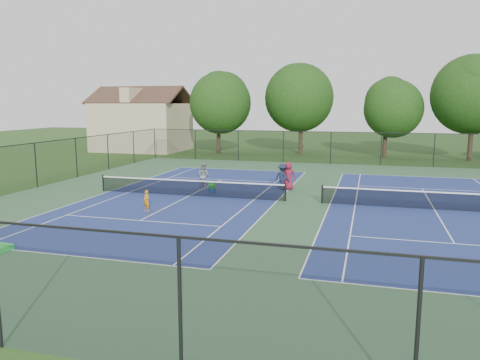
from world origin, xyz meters
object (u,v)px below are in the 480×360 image
(bystander_c, at_px, (288,176))
(ball_crate, at_px, (212,191))
(tree_back_d, at_px, (474,91))
(child_player, at_px, (147,201))
(clapboard_house, at_px, (142,125))
(tree_back_c, at_px, (387,105))
(instructor, at_px, (204,176))
(tree_back_a, at_px, (218,100))
(tree_back_b, at_px, (302,94))
(bystander_b, at_px, (282,177))
(ball_hopper, at_px, (212,185))

(bystander_c, height_order, ball_crate, bystander_c)
(tree_back_d, xyz_separation_m, child_player, (-20.59, -28.51, -6.26))
(tree_back_d, height_order, clapboard_house, tree_back_d)
(tree_back_c, distance_m, instructor, 25.79)
(tree_back_a, distance_m, child_player, 29.53)
(tree_back_b, distance_m, tree_back_d, 17.12)
(tree_back_c, relative_size, bystander_c, 4.58)
(clapboard_house, xyz_separation_m, ball_crate, (17.04, -23.76, -2.94))
(ball_crate, bearing_deg, tree_back_a, 107.18)
(tree_back_a, distance_m, ball_crate, 24.54)
(tree_back_c, bearing_deg, tree_back_a, -176.82)
(bystander_c, distance_m, ball_crate, 5.14)
(tree_back_a, relative_size, tree_back_c, 1.09)
(tree_back_d, height_order, bystander_b, tree_back_d)
(tree_back_b, height_order, bystander_c, tree_back_b)
(tree_back_d, height_order, bystander_c, tree_back_d)
(tree_back_d, bearing_deg, instructor, -133.22)
(ball_crate, bearing_deg, tree_back_d, 50.20)
(tree_back_a, xyz_separation_m, tree_back_b, (9.00, 2.00, 0.56))
(tree_back_c, bearing_deg, tree_back_b, 173.66)
(clapboard_house, distance_m, child_player, 33.38)
(child_player, height_order, bystander_c, bystander_c)
(tree_back_a, xyz_separation_m, ball_crate, (7.04, -22.76, -5.88))
(tree_back_c, bearing_deg, instructor, -118.34)
(tree_back_d, relative_size, ball_hopper, 25.56)
(bystander_b, bearing_deg, ball_crate, 56.36)
(instructor, bearing_deg, ball_crate, 147.09)
(clapboard_house, xyz_separation_m, bystander_c, (21.47, -21.27, -2.18))
(instructor, distance_m, ball_hopper, 1.83)
(clapboard_house, xyz_separation_m, bystander_b, (21.10, -21.39, -2.24))
(ball_hopper, bearing_deg, tree_back_c, 65.23)
(ball_hopper, bearing_deg, bystander_b, 30.28)
(clapboard_house, height_order, instructor, clapboard_house)
(bystander_c, bearing_deg, tree_back_c, -108.95)
(tree_back_a, xyz_separation_m, bystander_b, (11.10, -20.39, -5.18))
(instructor, xyz_separation_m, ball_crate, (1.08, -1.43, -0.70))
(bystander_c, distance_m, ball_hopper, 5.10)
(tree_back_a, height_order, instructor, tree_back_a)
(instructor, bearing_deg, tree_back_c, -98.40)
(bystander_b, bearing_deg, bystander_c, -135.96)
(child_player, height_order, ball_hopper, child_player)
(bystander_b, bearing_deg, tree_back_c, -81.81)
(tree_back_d, distance_m, bystander_b, 25.95)
(tree_back_a, bearing_deg, tree_back_d, 0.00)
(tree_back_c, bearing_deg, clapboard_house, -180.00)
(tree_back_b, bearing_deg, ball_crate, -94.53)
(tree_back_c, xyz_separation_m, instructor, (-12.05, -22.33, -4.62))
(child_player, xyz_separation_m, ball_crate, (1.63, 5.75, -0.41))
(tree_back_c, bearing_deg, tree_back_d, -7.13)
(bystander_c, bearing_deg, tree_back_d, -127.52)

